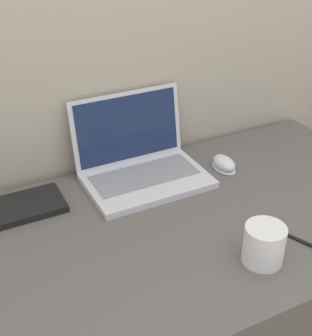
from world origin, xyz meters
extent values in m
cube|color=#5B5651|center=(0.00, 0.37, 0.37)|extent=(1.38, 0.74, 0.74)
cube|color=silver|center=(-0.02, 0.59, 0.75)|extent=(0.37, 0.24, 0.02)
cube|color=gray|center=(-0.02, 0.61, 0.76)|extent=(0.32, 0.13, 0.00)
cube|color=silver|center=(-0.02, 0.73, 0.87)|extent=(0.37, 0.05, 0.22)
cube|color=#19284C|center=(-0.02, 0.72, 0.87)|extent=(0.34, 0.04, 0.20)
cylinder|color=white|center=(0.07, 0.15, 0.79)|extent=(0.10, 0.10, 0.10)
cylinder|color=black|center=(0.07, 0.15, 0.83)|extent=(0.08, 0.08, 0.01)
ellipsoid|color=white|center=(0.24, 0.56, 0.74)|extent=(0.06, 0.10, 0.01)
ellipsoid|color=silver|center=(0.24, 0.56, 0.76)|extent=(0.06, 0.10, 0.04)
cylinder|color=black|center=(0.21, 0.15, 0.74)|extent=(0.07, 0.14, 0.01)
camera|label=1|loc=(-0.55, -0.50, 1.51)|focal=50.00mm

